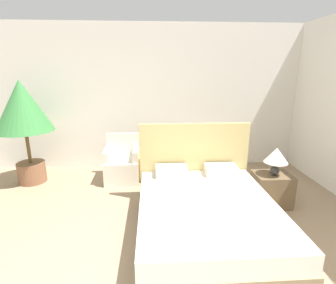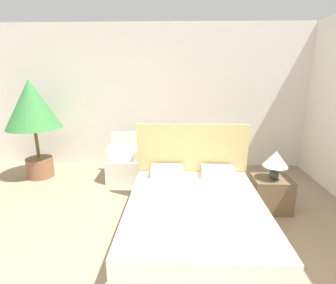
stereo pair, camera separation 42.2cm
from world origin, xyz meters
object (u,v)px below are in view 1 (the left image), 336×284
(bed, at_px, (205,214))
(armchair_near_window_right, at_px, (170,165))
(nightstand, at_px, (271,189))
(side_table, at_px, (147,167))
(potted_palm, at_px, (23,113))
(table_lamp, at_px, (276,157))
(armchair_near_window_left, at_px, (122,166))

(bed, bearing_deg, armchair_near_window_right, 100.12)
(armchair_near_window_right, height_order, nightstand, armchair_near_window_right)
(side_table, bearing_deg, nightstand, -30.39)
(potted_palm, bearing_deg, armchair_near_window_right, -0.05)
(bed, bearing_deg, table_lamp, 28.91)
(armchair_near_window_left, height_order, nightstand, armchair_near_window_left)
(bed, xyz_separation_m, side_table, (-0.76, 1.79, -0.05))
(potted_palm, bearing_deg, nightstand, -15.32)
(table_lamp, distance_m, side_table, 2.31)
(armchair_near_window_right, bearing_deg, potted_palm, -176.19)
(armchair_near_window_left, bearing_deg, bed, -56.62)
(table_lamp, bearing_deg, side_table, 149.00)
(potted_palm, bearing_deg, side_table, 0.60)
(armchair_near_window_left, distance_m, potted_palm, 1.95)
(armchair_near_window_right, bearing_deg, armchair_near_window_left, -176.15)
(armchair_near_window_left, xyz_separation_m, potted_palm, (-1.66, 0.00, 1.02))
(potted_palm, bearing_deg, armchair_near_window_left, -0.07)
(armchair_near_window_right, distance_m, nightstand, 1.84)
(potted_palm, bearing_deg, bed, -31.64)
(armchair_near_window_left, relative_size, nightstand, 1.55)
(bed, height_order, armchair_near_window_left, bed)
(armchair_near_window_left, distance_m, nightstand, 2.61)
(armchair_near_window_right, xyz_separation_m, nightstand, (1.47, -1.10, -0.03))
(side_table, bearing_deg, potted_palm, -179.40)
(armchair_near_window_right, relative_size, nightstand, 1.55)
(bed, relative_size, nightstand, 3.86)
(armchair_near_window_right, relative_size, side_table, 1.85)
(bed, height_order, side_table, bed)
(bed, distance_m, table_lamp, 1.42)
(bed, distance_m, armchair_near_window_right, 1.80)
(bed, bearing_deg, nightstand, 29.98)
(bed, bearing_deg, potted_palm, 148.36)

